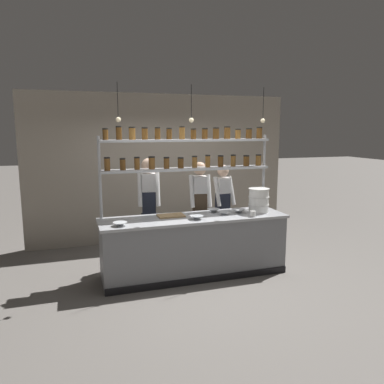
{
  "coord_description": "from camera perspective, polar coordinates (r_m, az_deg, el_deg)",
  "views": [
    {
      "loc": [
        -1.75,
        -5.24,
        2.23
      ],
      "look_at": [
        0.03,
        0.2,
        1.27
      ],
      "focal_mm": 35.0,
      "sensor_mm": 36.0,
      "label": 1
    }
  ],
  "objects": [
    {
      "name": "ground_plane",
      "position": [
        5.96,
        0.32,
        -12.42
      ],
      "size": [
        40.0,
        40.0,
        0.0
      ],
      "primitive_type": "plane",
      "color": "slate"
    },
    {
      "name": "back_wall",
      "position": [
        7.54,
        -4.62,
        3.64
      ],
      "size": [
        5.25,
        0.12,
        2.91
      ],
      "primitive_type": "cube",
      "color": "#9E9384",
      "rests_on": "ground_plane"
    },
    {
      "name": "prep_counter",
      "position": [
        5.8,
        0.33,
        -8.22
      ],
      "size": [
        2.85,
        0.76,
        0.92
      ],
      "color": "gray",
      "rests_on": "ground_plane"
    },
    {
      "name": "spice_shelf_unit",
      "position": [
        5.86,
        -0.56,
        5.56
      ],
      "size": [
        2.73,
        0.28,
        2.28
      ],
      "color": "#ADAFB5",
      "rests_on": "ground_plane"
    },
    {
      "name": "chef_left",
      "position": [
        6.23,
        -6.58,
        -1.64
      ],
      "size": [
        0.39,
        0.33,
        1.76
      ],
      "rotation": [
        0.0,
        0.0,
        -0.16
      ],
      "color": "black",
      "rests_on": "ground_plane"
    },
    {
      "name": "chef_center",
      "position": [
        6.31,
        1.19,
        -1.89
      ],
      "size": [
        0.39,
        0.32,
        1.69
      ],
      "rotation": [
        0.0,
        0.0,
        -0.15
      ],
      "color": "black",
      "rests_on": "ground_plane"
    },
    {
      "name": "chef_right",
      "position": [
        6.67,
        4.71,
        -1.77
      ],
      "size": [
        0.38,
        0.3,
        1.61
      ],
      "rotation": [
        0.0,
        0.0,
        0.1
      ],
      "color": "black",
      "rests_on": "ground_plane"
    },
    {
      "name": "container_stack",
      "position": [
        6.04,
        10.13,
        -1.25
      ],
      "size": [
        0.33,
        0.33,
        0.38
      ],
      "color": "white",
      "rests_on": "prep_counter"
    },
    {
      "name": "cutting_board",
      "position": [
        5.7,
        -3.24,
        -3.61
      ],
      "size": [
        0.4,
        0.26,
        0.02
      ],
      "color": "#A88456",
      "rests_on": "prep_counter"
    },
    {
      "name": "prep_bowl_near_left",
      "position": [
        5.97,
        7.1,
        -2.9
      ],
      "size": [
        0.22,
        0.22,
        0.06
      ],
      "color": "#B2B7BC",
      "rests_on": "prep_counter"
    },
    {
      "name": "prep_bowl_center_front",
      "position": [
        5.51,
        0.71,
        -3.91
      ],
      "size": [
        0.2,
        0.2,
        0.06
      ],
      "color": "#B2B7BC",
      "rests_on": "prep_counter"
    },
    {
      "name": "prep_bowl_center_back",
      "position": [
        5.23,
        -10.9,
        -4.83
      ],
      "size": [
        0.2,
        0.2,
        0.05
      ],
      "color": "silver",
      "rests_on": "prep_counter"
    },
    {
      "name": "prep_bowl_near_right",
      "position": [
        5.82,
        4.89,
        -3.26
      ],
      "size": [
        0.16,
        0.16,
        0.05
      ],
      "color": "#B2B7BC",
      "rests_on": "prep_counter"
    },
    {
      "name": "prep_bowl_far_left",
      "position": [
        5.99,
        3.29,
        -2.84
      ],
      "size": [
        0.2,
        0.2,
        0.05
      ],
      "color": "#B2B7BC",
      "rests_on": "prep_counter"
    },
    {
      "name": "serving_cup_front",
      "position": [
        5.74,
        9.25,
        -3.3
      ],
      "size": [
        0.08,
        0.08,
        0.09
      ],
      "color": "silver",
      "rests_on": "prep_counter"
    },
    {
      "name": "pendant_light_row",
      "position": [
        5.52,
        0.28,
        11.11
      ],
      "size": [
        2.28,
        0.07,
        0.54
      ],
      "color": "black"
    }
  ]
}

